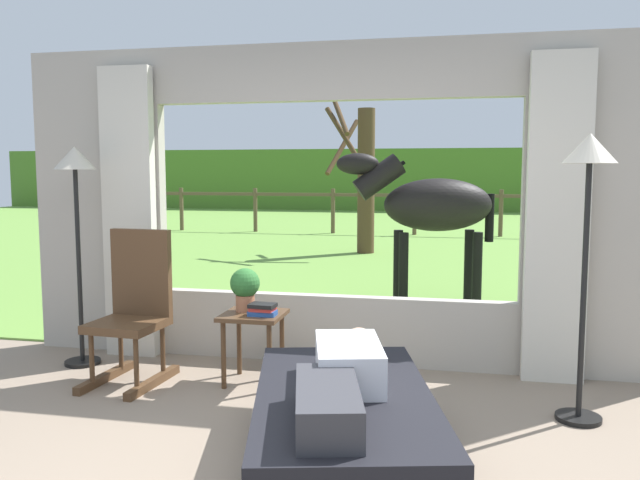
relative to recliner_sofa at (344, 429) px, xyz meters
name	(u,v)px	position (x,y,z in m)	size (l,w,h in m)	color
back_wall_with_window	(332,209)	(-0.42, 1.88, 1.03)	(5.20, 0.12, 2.55)	#ADA599
curtain_panel_left	(129,214)	(-2.11, 1.74, 0.98)	(0.44, 0.10, 2.40)	beige
curtain_panel_right	(557,220)	(1.27, 1.74, 0.98)	(0.44, 0.10, 2.40)	beige
outdoor_pasture_lawn	(415,234)	(-0.42, 12.78, -0.21)	(36.00, 21.68, 0.02)	olive
distant_hill_ridge	(431,180)	(-0.42, 22.62, 0.98)	(36.00, 2.00, 2.40)	#4A7528
recliner_sofa	(344,429)	(0.00, 0.00, 0.00)	(1.27, 1.86, 0.42)	black
reclining_person	(342,376)	(0.00, -0.05, 0.30)	(0.47, 1.43, 0.22)	silver
rocking_chair	(135,308)	(-1.77, 1.13, 0.33)	(0.51, 0.71, 1.12)	#4C331E
side_table	(253,326)	(-0.89, 1.25, 0.21)	(0.44, 0.44, 0.52)	#4C331E
potted_plant	(245,287)	(-0.97, 1.31, 0.48)	(0.22, 0.22, 0.32)	#9E6042
book_stack	(263,309)	(-0.80, 1.19, 0.35)	(0.20, 0.15, 0.09)	#23478C
floor_lamp_left	(76,190)	(-2.38, 1.40, 1.19)	(0.32, 0.32, 1.74)	black
floor_lamp_right	(588,191)	(1.32, 0.97, 1.22)	(0.32, 0.32, 1.78)	black
horse	(431,206)	(0.26, 4.24, 0.94)	(1.82, 0.87, 1.73)	black
pasture_tree	(363,176)	(-1.16, 8.78, 1.25)	(1.01, 1.57, 3.16)	#4C3823
pasture_fence_line	(415,205)	(-0.42, 12.46, 0.53)	(16.10, 0.10, 1.10)	brown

